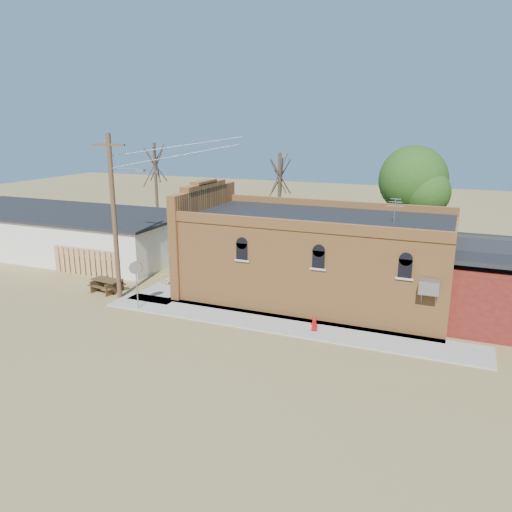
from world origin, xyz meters
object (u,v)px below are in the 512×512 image
at_px(utility_pole, 115,214).
at_px(stop_sign, 136,272).
at_px(brick_bar, 311,256).
at_px(trash_barrel, 202,274).
at_px(fire_hydrant, 314,324).
at_px(picnic_table, 107,284).

bearing_deg(utility_pole, stop_sign, -30.55).
relative_size(brick_bar, utility_pole, 1.82).
xyz_separation_m(stop_sign, trash_barrel, (0.81, 5.49, -1.55)).
bearing_deg(fire_hydrant, trash_barrel, 140.94).
relative_size(brick_bar, picnic_table, 8.35).
bearing_deg(stop_sign, utility_pole, 135.09).
distance_m(utility_pole, picnic_table, 4.52).
xyz_separation_m(brick_bar, trash_barrel, (-6.94, -0.00, -1.84)).
distance_m(brick_bar, picnic_table, 11.90).
relative_size(utility_pole, trash_barrel, 10.79).
distance_m(fire_hydrant, trash_barrel, 9.77).
bearing_deg(fire_hydrant, brick_bar, 98.54).
bearing_deg(fire_hydrant, stop_sign, 174.59).
bearing_deg(brick_bar, picnic_table, -161.35).
bearing_deg(stop_sign, picnic_table, 138.54).
distance_m(fire_hydrant, stop_sign, 9.52).
bearing_deg(stop_sign, fire_hydrant, -9.87).
bearing_deg(picnic_table, stop_sign, -19.34).
distance_m(brick_bar, utility_pole, 10.96).
height_order(utility_pole, picnic_table, utility_pole).
distance_m(brick_bar, stop_sign, 9.51).
height_order(stop_sign, trash_barrel, stop_sign).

